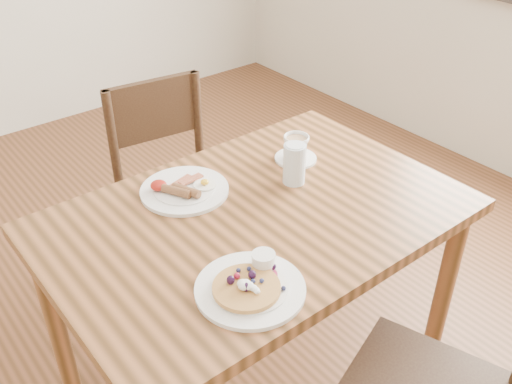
# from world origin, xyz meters

# --- Properties ---
(ground) EXTENTS (5.00, 5.00, 0.00)m
(ground) POSITION_xyz_m (0.00, 0.00, 0.00)
(ground) COLOR #4E2E16
(ground) RESTS_ON ground
(dining_table) EXTENTS (1.20, 0.80, 0.75)m
(dining_table) POSITION_xyz_m (0.00, 0.00, 0.65)
(dining_table) COLOR brown
(dining_table) RESTS_ON ground
(chair_far) EXTENTS (0.47, 0.47, 0.88)m
(chair_far) POSITION_xyz_m (0.09, 0.64, 0.49)
(chair_far) COLOR #3B2915
(chair_far) RESTS_ON ground
(pancake_plate) EXTENTS (0.27, 0.27, 0.06)m
(pancake_plate) POSITION_xyz_m (-0.21, -0.24, 0.76)
(pancake_plate) COLOR white
(pancake_plate) RESTS_ON dining_table
(breakfast_plate) EXTENTS (0.27, 0.27, 0.04)m
(breakfast_plate) POSITION_xyz_m (-0.11, 0.22, 0.76)
(breakfast_plate) COLOR white
(breakfast_plate) RESTS_ON dining_table
(teacup_saucer) EXTENTS (0.14, 0.14, 0.09)m
(teacup_saucer) POSITION_xyz_m (0.29, 0.15, 0.79)
(teacup_saucer) COLOR white
(teacup_saucer) RESTS_ON dining_table
(water_glass) EXTENTS (0.07, 0.07, 0.13)m
(water_glass) POSITION_xyz_m (0.20, 0.05, 0.81)
(water_glass) COLOR silver
(water_glass) RESTS_ON dining_table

